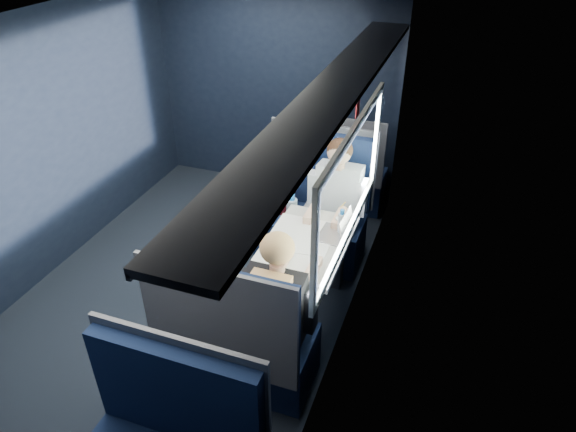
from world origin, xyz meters
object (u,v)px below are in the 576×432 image
(seat_bay_near, at_px, (312,215))
(cup, at_px, (339,222))
(man, at_px, (335,202))
(seat_bay_far, at_px, (239,343))
(table, at_px, (304,249))
(seat_row_front, at_px, (338,174))
(bottle_small, at_px, (342,223))
(woman, at_px, (281,302))
(laptop, at_px, (339,230))

(seat_bay_near, bearing_deg, cup, -54.40)
(cup, bearing_deg, man, 109.13)
(cup, bearing_deg, seat_bay_far, -108.22)
(seat_bay_near, bearing_deg, seat_bay_far, -89.39)
(seat_bay_far, xyz_separation_m, cup, (0.39, 1.18, 0.37))
(table, distance_m, cup, 0.38)
(man, bearing_deg, seat_bay_far, -99.03)
(seat_row_front, xyz_separation_m, bottle_small, (0.43, -1.58, 0.43))
(woman, xyz_separation_m, laptop, (0.18, 0.87, 0.07))
(cup, bearing_deg, laptop, -74.66)
(seat_bay_far, distance_m, woman, 0.43)
(bottle_small, bearing_deg, laptop, -91.07)
(woman, bearing_deg, table, 95.45)
(woman, bearing_deg, bottle_small, 79.20)
(woman, distance_m, bottle_small, 0.95)
(woman, bearing_deg, seat_row_front, 95.70)
(woman, bearing_deg, seat_bay_far, -146.18)
(seat_bay_near, height_order, cup, seat_bay_near)
(woman, bearing_deg, cup, 82.25)
(seat_bay_near, xyz_separation_m, bottle_small, (0.45, -0.65, 0.41))
(woman, height_order, laptop, woman)
(seat_bay_near, relative_size, man, 0.95)
(seat_bay_far, relative_size, woman, 0.95)
(laptop, bearing_deg, seat_bay_near, 122.15)
(table, distance_m, laptop, 0.32)
(table, xyz_separation_m, seat_bay_near, (-0.20, 0.87, -0.24))
(seat_bay_near, distance_m, bottle_small, 0.89)
(laptop, bearing_deg, table, -146.30)
(bottle_small, bearing_deg, table, -137.96)
(laptop, bearing_deg, cup, 105.34)
(seat_row_front, height_order, man, man)
(bottle_small, bearing_deg, seat_bay_near, 124.47)
(woman, distance_m, cup, 1.02)
(seat_bay_near, relative_size, laptop, 4.17)
(cup, bearing_deg, seat_bay_near, 125.60)
(man, distance_m, woman, 1.41)
(man, bearing_deg, seat_row_front, 102.83)
(table, height_order, laptop, laptop)
(seat_bay_far, height_order, cup, seat_bay_far)
(table, bearing_deg, woman, -84.55)
(laptop, height_order, bottle_small, laptop)
(man, distance_m, laptop, 0.57)
(table, height_order, seat_bay_near, seat_bay_near)
(table, relative_size, laptop, 3.31)
(man, xyz_separation_m, bottle_small, (0.18, -0.48, 0.12))
(seat_bay_near, bearing_deg, table, -76.98)
(table, bearing_deg, seat_bay_near, 103.02)
(seat_bay_far, bearing_deg, seat_bay_near, 90.61)
(table, bearing_deg, cup, 55.86)
(man, height_order, laptop, man)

